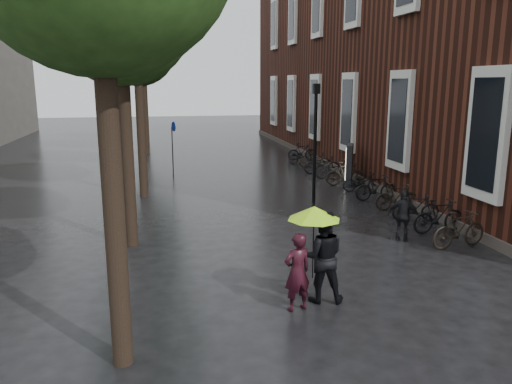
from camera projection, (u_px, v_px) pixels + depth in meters
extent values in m
plane|color=black|center=(384.00, 369.00, 7.77)|extent=(120.00, 120.00, 0.00)
cube|color=#38160F|center=(411.00, 51.00, 27.15)|extent=(10.00, 33.00, 12.00)
cube|color=silver|center=(488.00, 134.00, 13.43)|extent=(0.25, 1.60, 3.60)
cube|color=black|center=(485.00, 134.00, 13.41)|extent=(0.10, 1.20, 3.00)
cube|color=silver|center=(400.00, 121.00, 18.22)|extent=(0.25, 1.60, 3.60)
cube|color=black|center=(398.00, 121.00, 18.20)|extent=(0.10, 1.20, 3.00)
cube|color=silver|center=(349.00, 112.00, 23.00)|extent=(0.25, 1.60, 3.60)
cube|color=black|center=(347.00, 112.00, 22.98)|extent=(0.10, 1.20, 3.00)
cube|color=silver|center=(316.00, 107.00, 27.79)|extent=(0.25, 1.60, 3.60)
cube|color=black|center=(314.00, 107.00, 27.77)|extent=(0.10, 1.20, 3.00)
cube|color=silver|center=(318.00, 3.00, 26.60)|extent=(0.25, 1.60, 3.60)
cube|color=black|center=(317.00, 3.00, 26.58)|extent=(0.10, 1.20, 3.00)
cube|color=silver|center=(292.00, 103.00, 32.58)|extent=(0.25, 1.60, 3.60)
cube|color=black|center=(290.00, 103.00, 32.56)|extent=(0.10, 1.20, 3.00)
cube|color=silver|center=(293.00, 15.00, 31.39)|extent=(0.25, 1.60, 3.60)
cube|color=black|center=(292.00, 15.00, 31.37)|extent=(0.10, 1.20, 3.00)
cube|color=silver|center=(274.00, 101.00, 37.37)|extent=(0.25, 1.60, 3.60)
cube|color=black|center=(273.00, 101.00, 37.35)|extent=(0.10, 1.20, 3.00)
cube|color=silver|center=(275.00, 24.00, 36.18)|extent=(0.25, 1.60, 3.60)
cube|color=black|center=(274.00, 24.00, 36.16)|extent=(0.10, 1.20, 3.00)
cube|color=#3F3833|center=(323.00, 160.00, 27.48)|extent=(0.40, 33.00, 0.30)
cylinder|color=black|center=(115.00, 222.00, 7.46)|extent=(0.32, 0.32, 4.68)
cylinder|color=black|center=(128.00, 164.00, 13.20)|extent=(0.32, 0.32, 4.51)
cylinder|color=black|center=(141.00, 133.00, 18.94)|extent=(0.32, 0.32, 4.95)
cylinder|color=black|center=(141.00, 127.00, 24.71)|extent=(0.32, 0.32, 4.40)
cylinder|color=black|center=(145.00, 115.00, 30.43)|extent=(0.32, 0.32, 4.79)
cylinder|color=black|center=(146.00, 111.00, 36.19)|extent=(0.32, 0.32, 4.57)
imported|color=black|center=(297.00, 272.00, 9.65)|extent=(0.65, 0.52, 1.58)
imported|color=black|center=(322.00, 256.00, 10.03)|extent=(1.05, 0.90, 1.90)
cylinder|color=black|center=(313.00, 246.00, 9.88)|extent=(0.02, 0.02, 1.35)
cone|color=#A5F219|center=(314.00, 213.00, 9.73)|extent=(1.06, 1.06, 0.27)
cylinder|color=black|center=(314.00, 204.00, 9.69)|extent=(0.02, 0.02, 0.08)
imported|color=black|center=(403.00, 216.00, 13.91)|extent=(0.92, 0.75, 1.47)
imported|color=black|center=(459.00, 229.00, 13.35)|extent=(1.78, 0.77, 1.03)
imported|color=black|center=(439.00, 216.00, 14.70)|extent=(1.75, 0.62, 1.03)
imported|color=black|center=(416.00, 207.00, 15.95)|extent=(1.57, 0.77, 0.91)
imported|color=black|center=(397.00, 197.00, 17.33)|extent=(1.61, 0.47, 0.96)
imported|color=black|center=(376.00, 188.00, 18.73)|extent=(1.67, 0.56, 0.99)
imported|color=black|center=(362.00, 182.00, 20.25)|extent=(1.65, 0.73, 0.84)
imported|color=black|center=(346.00, 174.00, 21.41)|extent=(1.79, 0.69, 1.05)
imported|color=black|center=(334.00, 169.00, 23.01)|extent=(1.75, 0.86, 0.88)
imported|color=black|center=(322.00, 164.00, 24.25)|extent=(1.83, 0.87, 0.92)
imported|color=black|center=(314.00, 160.00, 25.95)|extent=(1.65, 0.81, 0.83)
imported|color=black|center=(302.00, 156.00, 27.23)|extent=(1.62, 0.62, 0.84)
imported|color=black|center=(302.00, 152.00, 28.43)|extent=(1.66, 0.60, 0.97)
cube|color=black|center=(349.00, 165.00, 21.59)|extent=(0.24, 1.16, 1.75)
cube|color=white|center=(347.00, 164.00, 21.55)|extent=(0.04, 0.97, 1.44)
cylinder|color=black|center=(315.00, 149.00, 18.03)|extent=(0.12, 0.12, 4.05)
cube|color=black|center=(316.00, 89.00, 17.57)|extent=(0.22, 0.22, 0.35)
sphere|color=#FFE5B2|center=(316.00, 89.00, 17.57)|extent=(0.18, 0.18, 0.18)
cylinder|color=#262628|center=(173.00, 151.00, 23.82)|extent=(0.06, 0.06, 2.32)
cylinder|color=navy|center=(174.00, 126.00, 23.59)|extent=(0.03, 0.46, 0.46)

